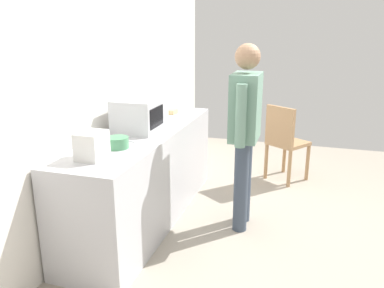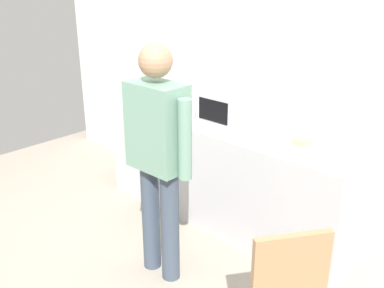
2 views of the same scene
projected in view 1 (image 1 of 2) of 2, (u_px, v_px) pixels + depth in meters
The scene contains 11 objects.
ground_plane at pixel (272, 233), 3.57m from camera, with size 6.00×6.00×0.00m, color #9E9384.
back_wall at pixel (108, 84), 3.64m from camera, with size 5.40×0.13×2.60m.
kitchen_counter at pixel (146, 176), 3.74m from camera, with size 2.37×0.62×0.89m, color #B7B7BC.
microwave at pixel (140, 114), 3.60m from camera, with size 0.50×0.39×0.30m.
sandwich_plate at pixel (171, 114), 4.25m from camera, with size 0.25×0.25×0.07m.
salad_bowl at pixel (118, 143), 3.07m from camera, with size 0.17×0.17×0.09m, color #4C8E60.
toaster at pixel (92, 145), 2.81m from camera, with size 0.22×0.18×0.20m, color silver.
fork_utensil at pixel (128, 140), 3.28m from camera, with size 0.17×0.02×0.01m, color silver.
spoon_utensil at pixel (89, 145), 3.15m from camera, with size 0.17×0.02×0.01m, color silver.
person_standing at pixel (245, 124), 3.45m from camera, with size 0.59×0.24×1.69m.
wooden_chair at pixel (284, 140), 4.67m from camera, with size 0.56×0.56×0.94m.
Camera 1 is at (-3.27, -0.23, 1.80)m, focal length 36.26 mm.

